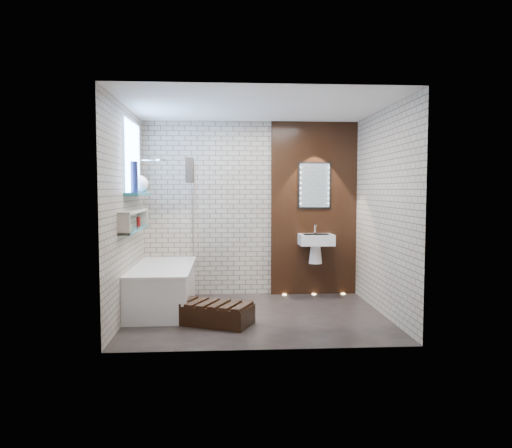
{
  "coord_description": "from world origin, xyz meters",
  "views": [
    {
      "loc": [
        -0.4,
        -6.01,
        1.58
      ],
      "look_at": [
        0.0,
        0.15,
        1.15
      ],
      "focal_mm": 34.16,
      "sensor_mm": 36.0,
      "label": 1
    }
  ],
  "objects": [
    {
      "name": "shower_head",
      "position": [
        -1.3,
        0.95,
        2.0
      ],
      "size": [
        0.18,
        0.18,
        0.02
      ],
      "primitive_type": "cylinder",
      "color": "silver",
      "rests_on": "room_shell"
    },
    {
      "name": "room_shell",
      "position": [
        0.0,
        0.0,
        1.3
      ],
      "size": [
        3.24,
        3.2,
        2.6
      ],
      "color": "#A29080",
      "rests_on": "ground"
    },
    {
      "name": "sill_vases",
      "position": [
        -1.5,
        0.34,
        1.67
      ],
      "size": [
        0.22,
        0.76,
        0.38
      ],
      "color": "#237382",
      "rests_on": "clerestory_window"
    },
    {
      "name": "display_niche",
      "position": [
        -1.53,
        0.15,
        1.2
      ],
      "size": [
        0.14,
        1.3,
        0.26
      ],
      "color": "#237382",
      "rests_on": "room_shell"
    },
    {
      "name": "walnut_step",
      "position": [
        -0.6,
        -0.3,
        0.11
      ],
      "size": [
        1.13,
        0.84,
        0.23
      ],
      "primitive_type": "cube",
      "rotation": [
        0.0,
        0.0,
        -0.42
      ],
      "color": "black",
      "rests_on": "ground"
    },
    {
      "name": "floor_uplights",
      "position": [
        0.95,
        1.2,
        0.01
      ],
      "size": [
        0.96,
        0.06,
        0.01
      ],
      "color": "#FFD899",
      "rests_on": "ground"
    },
    {
      "name": "bath_screen",
      "position": [
        -0.87,
        0.89,
        1.28
      ],
      "size": [
        0.01,
        0.78,
        1.4
      ],
      "primitive_type": "cube",
      "color": "white",
      "rests_on": "bathtub"
    },
    {
      "name": "bathtub",
      "position": [
        -1.22,
        0.45,
        0.29
      ],
      "size": [
        0.79,
        1.74,
        0.7
      ],
      "color": "white",
      "rests_on": "ground"
    },
    {
      "name": "walnut_panel",
      "position": [
        0.95,
        1.27,
        1.3
      ],
      "size": [
        1.3,
        0.06,
        2.6
      ],
      "primitive_type": "cube",
      "color": "black",
      "rests_on": "ground"
    },
    {
      "name": "ground",
      "position": [
        0.0,
        0.0,
        0.0
      ],
      "size": [
        3.2,
        3.2,
        0.0
      ],
      "primitive_type": "plane",
      "color": "black",
      "rests_on": "ground"
    },
    {
      "name": "washbasin",
      "position": [
        0.95,
        1.07,
        0.79
      ],
      "size": [
        0.5,
        0.36,
        0.58
      ],
      "color": "white",
      "rests_on": "walnut_panel"
    },
    {
      "name": "niche_bottles",
      "position": [
        -1.53,
        0.24,
        1.16
      ],
      "size": [
        0.05,
        0.69,
        0.13
      ],
      "color": "maroon",
      "rests_on": "display_niche"
    },
    {
      "name": "clerestory_window",
      "position": [
        -1.57,
        0.35,
        1.9
      ],
      "size": [
        0.18,
        1.0,
        0.94
      ],
      "color": "#7FADE0",
      "rests_on": "room_shell"
    },
    {
      "name": "towel",
      "position": [
        -0.87,
        0.68,
        1.85
      ],
      "size": [
        0.1,
        0.26,
        0.34
      ],
      "primitive_type": "cube",
      "color": "#282320",
      "rests_on": "bath_screen"
    },
    {
      "name": "led_mirror",
      "position": [
        0.95,
        1.23,
        1.65
      ],
      "size": [
        0.5,
        0.02,
        0.7
      ],
      "color": "black",
      "rests_on": "walnut_panel"
    }
  ]
}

